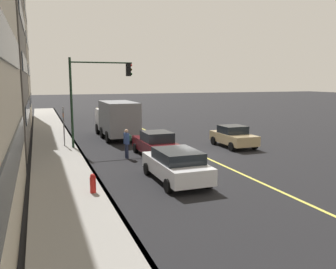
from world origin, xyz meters
name	(u,v)px	position (x,y,z in m)	size (l,w,h in m)	color
ground	(197,154)	(0.00, 0.00, 0.00)	(200.00, 200.00, 0.00)	black
sidewalk_slab	(60,164)	(0.00, 8.38, 0.07)	(80.00, 3.02, 0.15)	gray
curb_edge	(87,161)	(0.00, 6.95, 0.07)	(80.00, 0.16, 0.15)	slate
lane_stripe_center	(197,154)	(0.00, 0.00, 0.01)	(80.00, 0.16, 0.01)	#D8CC4C
car_tan	(233,136)	(1.26, -3.37, 0.75)	(3.80, 1.99, 1.49)	tan
car_white	(176,165)	(-5.22, 3.54, 0.79)	(4.52, 2.09, 1.51)	silver
car_maroon	(156,144)	(0.16, 2.73, 0.78)	(4.59, 1.94, 1.57)	#591116
truck_gray	(117,119)	(7.87, 3.45, 1.59)	(6.81, 2.53, 2.98)	silver
pedestrian_with_backpack	(127,141)	(0.32, 4.50, 1.04)	(0.44, 0.40, 1.77)	#262D4C
traffic_light_mast	(95,87)	(4.22, 5.71, 4.19)	(0.28, 4.26, 6.12)	#1E3823
street_sign_post	(64,124)	(5.08, 7.77, 1.67)	(0.60, 0.08, 2.84)	slate
fire_hydrant	(93,185)	(-5.99, 7.47, 0.47)	(0.24, 0.24, 0.94)	red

